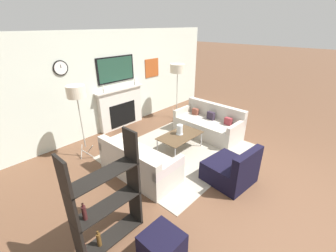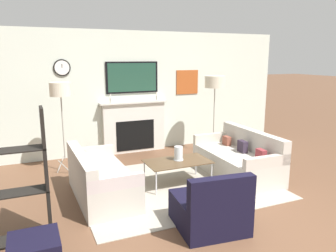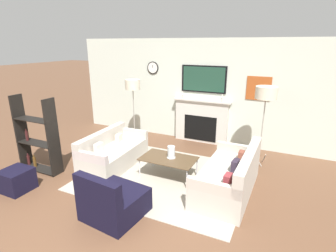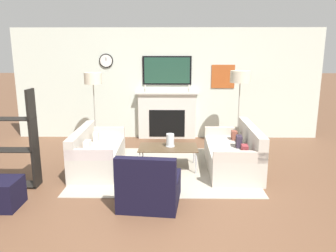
# 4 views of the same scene
# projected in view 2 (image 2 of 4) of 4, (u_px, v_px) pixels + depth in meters

# --- Properties ---
(ground_plane) EXTENTS (60.00, 60.00, 0.00)m
(ground_plane) POSITION_uv_depth(u_px,v_px,m) (244.00, 244.00, 3.81)
(ground_plane) COLOR brown
(fireplace_wall) EXTENTS (7.54, 0.28, 2.70)m
(fireplace_wall) POSITION_uv_depth(u_px,v_px,m) (132.00, 97.00, 7.38)
(fireplace_wall) COLOR silver
(fireplace_wall) RESTS_ON ground_plane
(area_rug) EXTENTS (3.15, 2.57, 0.01)m
(area_rug) POSITION_uv_depth(u_px,v_px,m) (175.00, 185.00, 5.55)
(area_rug) COLOR #9F9686
(area_rug) RESTS_ON ground_plane
(couch_left) EXTENTS (0.82, 1.67, 0.75)m
(couch_left) POSITION_uv_depth(u_px,v_px,m) (100.00, 181.00, 5.00)
(couch_left) COLOR #B9B1A5
(couch_left) RESTS_ON ground_plane
(couch_right) EXTENTS (0.89, 1.81, 0.82)m
(couch_right) POSITION_uv_depth(u_px,v_px,m) (238.00, 160.00, 5.98)
(couch_right) COLOR #B9B1A5
(couch_right) RESTS_ON ground_plane
(armchair) EXTENTS (0.90, 0.91, 0.79)m
(armchair) POSITION_uv_depth(u_px,v_px,m) (210.00, 210.00, 4.11)
(armchair) COLOR black
(armchair) RESTS_ON ground_plane
(coffee_table) EXTENTS (1.08, 0.64, 0.42)m
(coffee_table) POSITION_uv_depth(u_px,v_px,m) (178.00, 162.00, 5.51)
(coffee_table) COLOR #4C3823
(coffee_table) RESTS_ON ground_plane
(hurricane_candle) EXTENTS (0.17, 0.17, 0.24)m
(hurricane_candle) POSITION_uv_depth(u_px,v_px,m) (178.00, 154.00, 5.54)
(hurricane_candle) COLOR silver
(hurricane_candle) RESTS_ON coffee_table
(floor_lamp_left) EXTENTS (0.38, 0.38, 1.69)m
(floor_lamp_left) POSITION_uv_depth(u_px,v_px,m) (60.00, 91.00, 5.90)
(floor_lamp_left) COLOR #9E998E
(floor_lamp_left) RESTS_ON ground_plane
(floor_lamp_right) EXTENTS (0.44, 0.44, 1.74)m
(floor_lamp_right) POSITION_uv_depth(u_px,v_px,m) (215.00, 83.00, 7.15)
(floor_lamp_right) COLOR #9E998E
(floor_lamp_right) RESTS_ON ground_plane
(shelf_unit) EXTENTS (0.96, 0.28, 1.58)m
(shelf_unit) POSITION_uv_depth(u_px,v_px,m) (2.00, 186.00, 3.68)
(shelf_unit) COLOR black
(shelf_unit) RESTS_ON ground_plane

